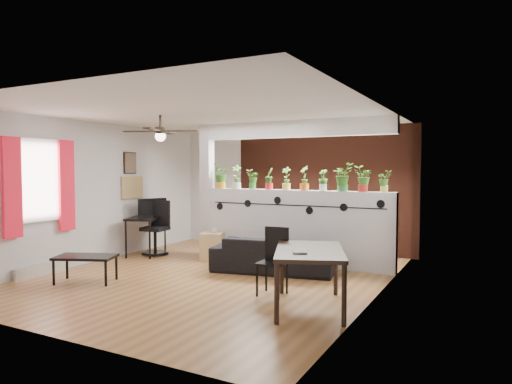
# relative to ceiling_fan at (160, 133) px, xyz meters

# --- Properties ---
(room_shell) EXTENTS (6.30, 7.10, 2.90)m
(room_shell) POSITION_rel_ceiling_fan_xyz_m (0.80, 0.30, -1.01)
(room_shell) COLOR brown
(room_shell) RESTS_ON ground
(partition_wall) EXTENTS (3.60, 0.18, 1.35)m
(partition_wall) POSITION_rel_ceiling_fan_xyz_m (1.60, 1.80, -1.64)
(partition_wall) COLOR #BCBCC1
(partition_wall) RESTS_ON ground
(ceiling_header) EXTENTS (3.60, 0.18, 0.30)m
(ceiling_header) POSITION_rel_ceiling_fan_xyz_m (1.60, 1.80, 0.14)
(ceiling_header) COLOR white
(ceiling_header) RESTS_ON room_shell
(pier_column) EXTENTS (0.22, 0.20, 2.60)m
(pier_column) POSITION_rel_ceiling_fan_xyz_m (-0.31, 1.80, -1.01)
(pier_column) COLOR #BCBCC1
(pier_column) RESTS_ON ground
(brick_panel) EXTENTS (3.90, 0.05, 2.60)m
(brick_panel) POSITION_rel_ceiling_fan_xyz_m (1.60, 3.27, -1.01)
(brick_panel) COLOR #A84930
(brick_panel) RESTS_ON ground
(vine_decal) EXTENTS (3.31, 0.01, 0.30)m
(vine_decal) POSITION_rel_ceiling_fan_xyz_m (1.60, 1.70, -1.23)
(vine_decal) COLOR black
(vine_decal) RESTS_ON partition_wall
(window_assembly) EXTENTS (0.09, 1.30, 1.55)m
(window_assembly) POSITION_rel_ceiling_fan_xyz_m (-1.76, -0.90, -0.81)
(window_assembly) COLOR white
(window_assembly) RESTS_ON room_shell
(baseboard_heater) EXTENTS (0.08, 1.00, 0.18)m
(baseboard_heater) POSITION_rel_ceiling_fan_xyz_m (-1.74, -0.90, -2.22)
(baseboard_heater) COLOR beige
(baseboard_heater) RESTS_ON ground
(corkboard) EXTENTS (0.03, 0.60, 0.45)m
(corkboard) POSITION_rel_ceiling_fan_xyz_m (-1.78, 1.25, -0.96)
(corkboard) COLOR #9E7F4C
(corkboard) RESTS_ON room_shell
(framed_art) EXTENTS (0.03, 0.34, 0.44)m
(framed_art) POSITION_rel_ceiling_fan_xyz_m (-1.78, 1.20, -0.46)
(framed_art) COLOR #8C7259
(framed_art) RESTS_ON room_shell
(ceiling_fan) EXTENTS (1.19, 1.19, 0.43)m
(ceiling_fan) POSITION_rel_ceiling_fan_xyz_m (0.00, 0.00, 0.00)
(ceiling_fan) COLOR black
(ceiling_fan) RESTS_ON room_shell
(potted_plant_0) EXTENTS (0.29, 0.32, 0.49)m
(potted_plant_0) POSITION_rel_ceiling_fan_xyz_m (0.02, 1.80, -0.71)
(potted_plant_0) COLOR orange
(potted_plant_0) RESTS_ON partition_wall
(potted_plant_1) EXTENTS (0.29, 0.25, 0.46)m
(potted_plant_1) POSITION_rel_ceiling_fan_xyz_m (0.37, 1.80, -0.72)
(potted_plant_1) COLOR white
(potted_plant_1) RESTS_ON partition_wall
(potted_plant_2) EXTENTS (0.23, 0.23, 0.37)m
(potted_plant_2) POSITION_rel_ceiling_fan_xyz_m (0.72, 1.80, -0.77)
(potted_plant_2) COLOR #32802E
(potted_plant_2) RESTS_ON partition_wall
(potted_plant_3) EXTENTS (0.17, 0.21, 0.41)m
(potted_plant_3) POSITION_rel_ceiling_fan_xyz_m (1.07, 1.80, -0.75)
(potted_plant_3) COLOR red
(potted_plant_3) RESTS_ON partition_wall
(potted_plant_4) EXTENTS (0.22, 0.18, 0.42)m
(potted_plant_4) POSITION_rel_ceiling_fan_xyz_m (1.42, 1.80, -0.74)
(potted_plant_4) COLOR #EDCC53
(potted_plant_4) RESTS_ON partition_wall
(potted_plant_5) EXTENTS (0.29, 0.29, 0.44)m
(potted_plant_5) POSITION_rel_ceiling_fan_xyz_m (1.78, 1.80, -0.73)
(potted_plant_5) COLOR orange
(potted_plant_5) RESTS_ON partition_wall
(potted_plant_6) EXTENTS (0.21, 0.18, 0.37)m
(potted_plant_6) POSITION_rel_ceiling_fan_xyz_m (2.13, 1.80, -0.77)
(potted_plant_6) COLOR white
(potted_plant_6) RESTS_ON partition_wall
(potted_plant_7) EXTENTS (0.30, 0.32, 0.49)m
(potted_plant_7) POSITION_rel_ceiling_fan_xyz_m (2.48, 1.80, -0.71)
(potted_plant_7) COLOR green
(potted_plant_7) RESTS_ON partition_wall
(potted_plant_8) EXTENTS (0.29, 0.27, 0.44)m
(potted_plant_8) POSITION_rel_ceiling_fan_xyz_m (2.83, 1.80, -0.73)
(potted_plant_8) COLOR red
(potted_plant_8) RESTS_ON partition_wall
(potted_plant_9) EXTENTS (0.22, 0.22, 0.36)m
(potted_plant_9) POSITION_rel_ceiling_fan_xyz_m (3.18, 1.80, -0.77)
(potted_plant_9) COLOR #E7D351
(potted_plant_9) RESTS_ON partition_wall
(sofa) EXTENTS (2.05, 1.12, 0.57)m
(sofa) POSITION_rel_ceiling_fan_xyz_m (1.52, 1.06, -2.03)
(sofa) COLOR black
(sofa) RESTS_ON ground
(cube_shelf) EXTENTS (0.53, 0.50, 0.51)m
(cube_shelf) POSITION_rel_ceiling_fan_xyz_m (0.03, 1.46, -2.06)
(cube_shelf) COLOR tan
(cube_shelf) RESTS_ON ground
(cup) EXTENTS (0.12, 0.12, 0.09)m
(cup) POSITION_rel_ceiling_fan_xyz_m (0.08, 1.46, -1.76)
(cup) COLOR gray
(cup) RESTS_ON cube_shelf
(computer_desk) EXTENTS (0.91, 1.19, 0.77)m
(computer_desk) POSITION_rel_ceiling_fan_xyz_m (-1.45, 1.29, -1.62)
(computer_desk) COLOR black
(computer_desk) RESTS_ON ground
(monitor) EXTENTS (0.35, 0.18, 0.20)m
(monitor) POSITION_rel_ceiling_fan_xyz_m (-1.45, 1.44, -1.45)
(monitor) COLOR black
(monitor) RESTS_ON computer_desk
(office_chair) EXTENTS (0.56, 0.56, 1.07)m
(office_chair) POSITION_rel_ceiling_fan_xyz_m (-1.23, 1.35, -1.84)
(office_chair) COLOR black
(office_chair) RESTS_ON ground
(dining_table) EXTENTS (1.27, 1.56, 0.74)m
(dining_table) POSITION_rel_ceiling_fan_xyz_m (2.78, -0.54, -1.65)
(dining_table) COLOR black
(dining_table) RESTS_ON ground
(book) EXTENTS (0.25, 0.28, 0.02)m
(book) POSITION_rel_ceiling_fan_xyz_m (2.68, -0.84, -1.56)
(book) COLOR gray
(book) RESTS_ON dining_table
(folding_chair) EXTENTS (0.39, 0.39, 0.92)m
(folding_chair) POSITION_rel_ceiling_fan_xyz_m (2.11, -0.14, -1.77)
(folding_chair) COLOR black
(folding_chair) RESTS_ON ground
(coffee_table) EXTENTS (1.00, 0.80, 0.41)m
(coffee_table) POSITION_rel_ceiling_fan_xyz_m (-0.71, -0.92, -1.95)
(coffee_table) COLOR black
(coffee_table) RESTS_ON ground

